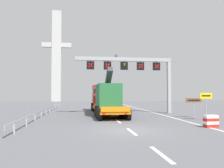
{
  "coord_description": "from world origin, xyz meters",
  "views": [
    {
      "loc": [
        -3.08,
        -14.91,
        2.52
      ],
      "look_at": [
        0.36,
        10.29,
        3.58
      ],
      "focal_mm": 35.69,
      "sensor_mm": 36.0,
      "label": 1
    }
  ],
  "objects_px": {
    "overhead_lane_gantry": "(136,68)",
    "tourist_info_sign_brown": "(194,103)",
    "heavy_haul_truck_orange": "(105,97)",
    "bridge_pylon_distant": "(57,55)",
    "exit_sign_yellow": "(206,100)",
    "crash_barrier_striped": "(211,121)"
  },
  "relations": [
    {
      "from": "exit_sign_yellow",
      "to": "bridge_pylon_distant",
      "type": "height_order",
      "value": "bridge_pylon_distant"
    },
    {
      "from": "tourist_info_sign_brown",
      "to": "crash_barrier_striped",
      "type": "distance_m",
      "value": 6.46
    },
    {
      "from": "heavy_haul_truck_orange",
      "to": "tourist_info_sign_brown",
      "type": "relative_size",
      "value": 7.02
    },
    {
      "from": "exit_sign_yellow",
      "to": "bridge_pylon_distant",
      "type": "xyz_separation_m",
      "value": [
        -19.2,
        51.51,
        12.62
      ]
    },
    {
      "from": "overhead_lane_gantry",
      "to": "exit_sign_yellow",
      "type": "height_order",
      "value": "overhead_lane_gantry"
    },
    {
      "from": "overhead_lane_gantry",
      "to": "exit_sign_yellow",
      "type": "bearing_deg",
      "value": -56.97
    },
    {
      "from": "overhead_lane_gantry",
      "to": "tourist_info_sign_brown",
      "type": "bearing_deg",
      "value": -46.54
    },
    {
      "from": "exit_sign_yellow",
      "to": "tourist_info_sign_brown",
      "type": "height_order",
      "value": "exit_sign_yellow"
    },
    {
      "from": "overhead_lane_gantry",
      "to": "tourist_info_sign_brown",
      "type": "height_order",
      "value": "overhead_lane_gantry"
    },
    {
      "from": "overhead_lane_gantry",
      "to": "bridge_pylon_distant",
      "type": "xyz_separation_m",
      "value": [
        -14.4,
        44.12,
        8.91
      ]
    },
    {
      "from": "tourist_info_sign_brown",
      "to": "bridge_pylon_distant",
      "type": "height_order",
      "value": "bridge_pylon_distant"
    },
    {
      "from": "heavy_haul_truck_orange",
      "to": "exit_sign_yellow",
      "type": "xyz_separation_m",
      "value": [
        8.47,
        -8.51,
        -0.09
      ]
    },
    {
      "from": "exit_sign_yellow",
      "to": "heavy_haul_truck_orange",
      "type": "bearing_deg",
      "value": 134.86
    },
    {
      "from": "tourist_info_sign_brown",
      "to": "crash_barrier_striped",
      "type": "xyz_separation_m",
      "value": [
        -1.89,
        -6.08,
        -1.1
      ]
    },
    {
      "from": "overhead_lane_gantry",
      "to": "heavy_haul_truck_orange",
      "type": "distance_m",
      "value": 5.28
    },
    {
      "from": "crash_barrier_striped",
      "to": "bridge_pylon_distant",
      "type": "xyz_separation_m",
      "value": [
        -17.32,
        55.29,
        14.07
      ]
    },
    {
      "from": "overhead_lane_gantry",
      "to": "tourist_info_sign_brown",
      "type": "relative_size",
      "value": 6.02
    },
    {
      "from": "overhead_lane_gantry",
      "to": "crash_barrier_striped",
      "type": "relative_size",
      "value": 11.67
    },
    {
      "from": "tourist_info_sign_brown",
      "to": "bridge_pylon_distant",
      "type": "distance_m",
      "value": 54.4
    },
    {
      "from": "heavy_haul_truck_orange",
      "to": "bridge_pylon_distant",
      "type": "height_order",
      "value": "bridge_pylon_distant"
    },
    {
      "from": "overhead_lane_gantry",
      "to": "crash_barrier_striped",
      "type": "xyz_separation_m",
      "value": [
        2.93,
        -11.17,
        -5.16
      ]
    },
    {
      "from": "overhead_lane_gantry",
      "to": "crash_barrier_striped",
      "type": "bearing_deg",
      "value": -75.32
    }
  ]
}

